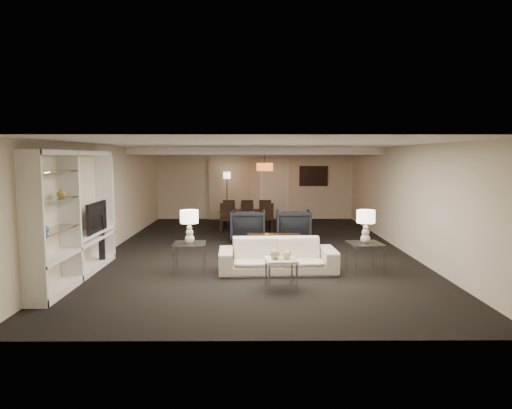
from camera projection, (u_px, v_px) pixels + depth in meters
The scene contains 35 objects.
floor at pixel (256, 250), 11.04m from camera, with size 11.00×11.00×0.00m, color black.
ceiling at pixel (256, 146), 10.78m from camera, with size 7.00×11.00×0.02m, color silver.
wall_back at pixel (255, 184), 16.38m from camera, with size 7.00×0.02×2.50m, color beige.
wall_front at pixel (259, 240), 5.44m from camera, with size 7.00×0.02×2.50m, color beige.
wall_left at pixel (110, 198), 10.89m from camera, with size 0.02×11.00×2.50m, color beige.
wall_right at pixel (402, 198), 10.93m from camera, with size 0.02×11.00×2.50m, color beige.
ceiling_soffit at pixel (255, 152), 14.27m from camera, with size 7.00×4.00×0.20m, color silver.
curtains at pixel (230, 186), 16.30m from camera, with size 1.50×0.12×2.40m, color beige.
door at pixel (274, 190), 16.37m from camera, with size 0.90×0.05×2.10m, color silver.
painting at pixel (314, 176), 16.32m from camera, with size 0.95×0.04×0.65m, color #142D38.
media_unit at pixel (76, 215), 8.31m from camera, with size 0.38×3.40×2.35m, color white, non-canonical shape.
pendant_light at pixel (265, 167), 14.32m from camera, with size 0.52×0.52×0.24m, color #D8591E.
sofa at pixel (277, 256), 8.84m from camera, with size 2.26×0.88×0.66m, color beige.
coffee_table at pixel (274, 245), 10.44m from camera, with size 1.24×0.72×0.44m, color black, non-canonical shape.
armchair_left at pixel (248, 226), 12.11m from camera, with size 0.90×0.92×0.84m, color black.
armchair_right at pixel (293, 225), 12.11m from camera, with size 0.90×0.92×0.84m, color black.
side_table_left at pixel (190, 258), 8.83m from camera, with size 0.62×0.62×0.58m, color silver, non-canonical shape.
side_table_right at pixel (365, 258), 8.85m from camera, with size 0.62×0.62×0.58m, color white, non-canonical shape.
table_lamp_left at pixel (189, 227), 8.77m from camera, with size 0.35×0.35×0.64m, color #E9E4C5, non-canonical shape.
table_lamp_right at pixel (366, 227), 8.79m from camera, with size 0.35×0.35×0.64m, color beige, non-canonical shape.
marble_table at pixel (281, 274), 7.75m from camera, with size 0.52×0.52×0.52m, color white, non-canonical shape.
gold_gourd_a at pixel (275, 254), 7.71m from camera, with size 0.17×0.17×0.17m, color tan.
gold_gourd_b at pixel (287, 255), 7.72m from camera, with size 0.14×0.14×0.14m, color #D5BC71.
television at pixel (91, 217), 9.03m from camera, with size 0.14×1.04×0.60m, color black.
vase_blue at pixel (43, 228), 7.01m from camera, with size 0.18×0.18×0.19m, color #2857AF.
vase_amber at pixel (62, 192), 7.69m from camera, with size 0.15×0.15×0.16m, color #B18C3B.
floor_speaker at pixel (102, 240), 9.41m from camera, with size 0.12×0.12×1.06m, color black.
dining_table at pixel (247, 220), 14.14m from camera, with size 1.65×0.92×0.58m, color black.
chair_nl at pixel (226, 218), 13.47m from camera, with size 0.40×0.40×0.86m, color black, non-canonical shape.
chair_nm at pixel (247, 218), 13.48m from camera, with size 0.40×0.40×0.86m, color black, non-canonical shape.
chair_nr at pixel (267, 218), 13.48m from camera, with size 0.40×0.40×0.86m, color black, non-canonical shape.
chair_fl at pixel (229, 213), 14.77m from camera, with size 0.40×0.40×0.86m, color black, non-canonical shape.
chair_fm at pixel (247, 213), 14.77m from camera, with size 0.40×0.40×0.86m, color black, non-canonical shape.
chair_fr at pixel (266, 213), 14.78m from camera, with size 0.40×0.40×0.86m, color black, non-canonical shape.
floor_lamp at pixel (227, 197), 15.90m from camera, with size 0.25×0.25×1.71m, color black, non-canonical shape.
Camera 1 is at (-0.07, -10.86, 2.24)m, focal length 32.00 mm.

